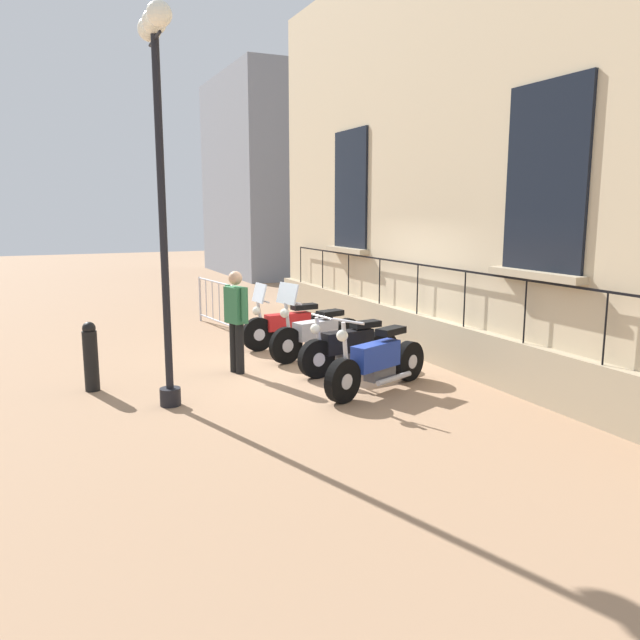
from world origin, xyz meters
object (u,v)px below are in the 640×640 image
object	(u,v)px
motorcycle_silver	(316,334)
motorcycle_black	(350,348)
bollard	(91,356)
lamppost	(159,139)
pedestrian_standing	(236,316)
motorcycle_red	(289,326)
motorcycle_blue	(377,363)
crowd_barrier	(216,302)

from	to	relation	value
motorcycle_silver	motorcycle_black	size ratio (longest dim) A/B	1.05
motorcycle_black	bollard	xyz separation A→B (m)	(3.89, -0.61, 0.11)
lamppost	pedestrian_standing	world-z (taller)	lamppost
motorcycle_red	bollard	size ratio (longest dim) A/B	1.93
motorcycle_black	motorcycle_blue	distance (m)	1.11
motorcycle_silver	crowd_barrier	xyz separation A→B (m)	(0.85, -3.62, 0.12)
motorcycle_black	crowd_barrier	size ratio (longest dim) A/B	0.98
crowd_barrier	pedestrian_standing	world-z (taller)	pedestrian_standing
crowd_barrier	bollard	world-z (taller)	crowd_barrier
motorcycle_blue	bollard	world-z (taller)	motorcycle_blue
crowd_barrier	pedestrian_standing	xyz separation A→B (m)	(0.72, 4.01, 0.37)
motorcycle_black	pedestrian_standing	bearing A→B (deg)	-23.71
motorcycle_blue	pedestrian_standing	bearing A→B (deg)	-49.81
motorcycle_red	bollard	bearing A→B (deg)	22.56
motorcycle_red	motorcycle_black	size ratio (longest dim) A/B	1.04
motorcycle_red	motorcycle_blue	xyz separation A→B (m)	(-0.10, 3.25, -0.01)
motorcycle_silver	motorcycle_blue	xyz separation A→B (m)	(0.02, 2.24, -0.02)
motorcycle_red	lamppost	bearing A→B (deg)	44.14
motorcycle_silver	lamppost	xyz separation A→B (m)	(2.90, 1.69, 3.04)
motorcycle_silver	pedestrian_standing	world-z (taller)	pedestrian_standing
motorcycle_silver	crowd_barrier	distance (m)	3.72
crowd_barrier	pedestrian_standing	distance (m)	4.09
motorcycle_black	motorcycle_blue	bearing A→B (deg)	84.29
bollard	crowd_barrier	bearing A→B (deg)	-125.53
motorcycle_silver	lamppost	world-z (taller)	lamppost
motorcycle_blue	crowd_barrier	world-z (taller)	motorcycle_blue
crowd_barrier	lamppost	bearing A→B (deg)	68.87
motorcycle_silver	pedestrian_standing	distance (m)	1.70
lamppost	bollard	distance (m)	3.31
motorcycle_silver	motorcycle_blue	bearing A→B (deg)	89.37
motorcycle_red	lamppost	xyz separation A→B (m)	(2.78, 2.70, 3.06)
pedestrian_standing	motorcycle_red	bearing A→B (deg)	-135.94
motorcycle_black	crowd_barrier	distance (m)	4.84
motorcycle_red	crowd_barrier	distance (m)	2.71
motorcycle_red	motorcycle_black	bearing A→B (deg)	95.63
motorcycle_red	crowd_barrier	size ratio (longest dim) A/B	1.02
lamppost	pedestrian_standing	distance (m)	3.15
motorcycle_black	lamppost	bearing A→B (deg)	10.58
motorcycle_red	crowd_barrier	world-z (taller)	motorcycle_red
motorcycle_silver	pedestrian_standing	size ratio (longest dim) A/B	1.20
crowd_barrier	pedestrian_standing	size ratio (longest dim) A/B	1.18
lamppost	crowd_barrier	world-z (taller)	lamppost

